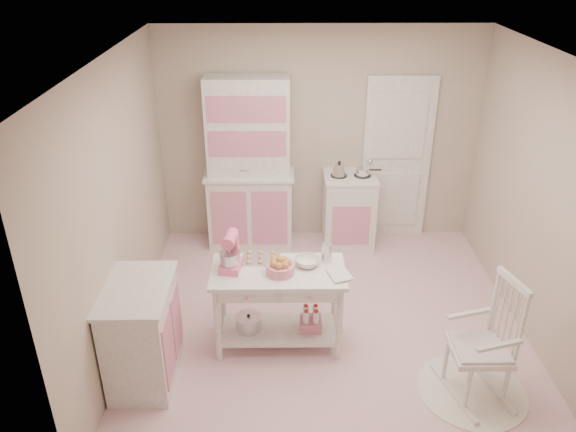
# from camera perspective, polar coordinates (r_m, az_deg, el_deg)

# --- Properties ---
(room_shell) EXTENTS (3.84, 3.84, 2.62)m
(room_shell) POSITION_cam_1_polar(r_m,az_deg,el_deg) (4.89, 4.61, 4.72)
(room_shell) COLOR pink
(room_shell) RESTS_ON ground
(door) EXTENTS (0.82, 0.05, 2.04)m
(door) POSITION_cam_1_polar(r_m,az_deg,el_deg) (6.98, 10.96, 5.67)
(door) COLOR white
(door) RESTS_ON ground
(hutch) EXTENTS (1.06, 0.50, 2.08)m
(hutch) POSITION_cam_1_polar(r_m,az_deg,el_deg) (6.65, -3.99, 5.21)
(hutch) COLOR white
(hutch) RESTS_ON ground
(stove) EXTENTS (0.62, 0.57, 0.92)m
(stove) POSITION_cam_1_polar(r_m,az_deg,el_deg) (6.87, 6.18, 0.57)
(stove) COLOR white
(stove) RESTS_ON ground
(base_cabinet) EXTENTS (0.54, 0.84, 0.92)m
(base_cabinet) POSITION_cam_1_polar(r_m,az_deg,el_deg) (4.99, -14.58, -11.46)
(base_cabinet) COLOR white
(base_cabinet) RESTS_ON ground
(lace_rug) EXTENTS (0.92, 0.92, 0.01)m
(lace_rug) POSITION_cam_1_polar(r_m,az_deg,el_deg) (5.23, 18.14, -16.50)
(lace_rug) COLOR white
(lace_rug) RESTS_ON ground
(rocking_chair) EXTENTS (0.66, 0.82, 1.10)m
(rocking_chair) POSITION_cam_1_polar(r_m,az_deg,el_deg) (4.88, 19.06, -11.81)
(rocking_chair) COLOR white
(rocking_chair) RESTS_ON ground
(work_table) EXTENTS (1.20, 0.60, 0.80)m
(work_table) POSITION_cam_1_polar(r_m,az_deg,el_deg) (5.23, -0.97, -9.23)
(work_table) COLOR white
(work_table) RESTS_ON ground
(stand_mixer) EXTENTS (0.24, 0.31, 0.34)m
(stand_mixer) POSITION_cam_1_polar(r_m,az_deg,el_deg) (4.96, -5.89, -3.74)
(stand_mixer) COLOR pink
(stand_mixer) RESTS_ON work_table
(cookie_tray) EXTENTS (0.34, 0.24, 0.02)m
(cookie_tray) POSITION_cam_1_polar(r_m,az_deg,el_deg) (5.16, -2.67, -4.38)
(cookie_tray) COLOR silver
(cookie_tray) RESTS_ON work_table
(bread_basket) EXTENTS (0.25, 0.25, 0.09)m
(bread_basket) POSITION_cam_1_polar(r_m,az_deg,el_deg) (4.94, -0.78, -5.39)
(bread_basket) COLOR pink
(bread_basket) RESTS_ON work_table
(mixing_bowl) EXTENTS (0.23, 0.23, 0.07)m
(mixing_bowl) POSITION_cam_1_polar(r_m,az_deg,el_deg) (5.06, 1.95, -4.68)
(mixing_bowl) COLOR silver
(mixing_bowl) RESTS_ON work_table
(metal_pitcher) EXTENTS (0.10, 0.10, 0.17)m
(metal_pitcher) POSITION_cam_1_polar(r_m,az_deg,el_deg) (5.12, 3.94, -3.72)
(metal_pitcher) COLOR silver
(metal_pitcher) RESTS_ON work_table
(recipe_book) EXTENTS (0.24, 0.28, 0.02)m
(recipe_book) POSITION_cam_1_polar(r_m,az_deg,el_deg) (4.92, 4.27, -6.11)
(recipe_book) COLOR silver
(recipe_book) RESTS_ON work_table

